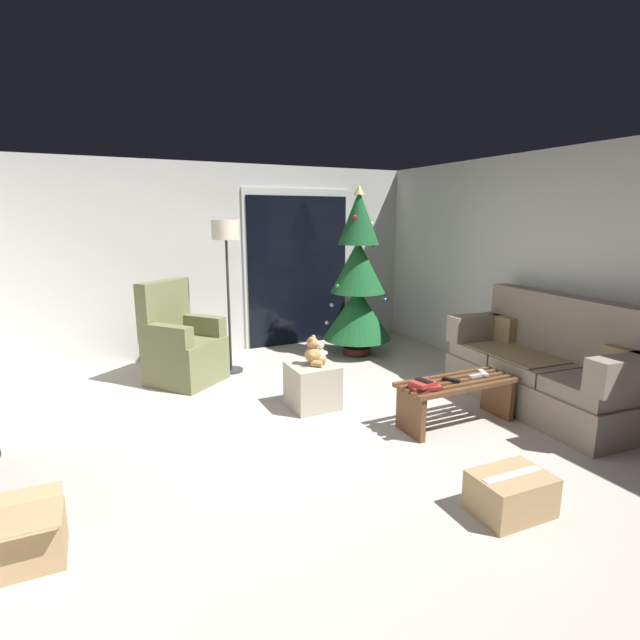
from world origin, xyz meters
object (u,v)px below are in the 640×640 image
(cell_phone, at_px, (424,381))
(teddy_bear_honey, at_px, (313,353))
(floor_lamp, at_px, (226,245))
(remote_black, at_px, (451,380))
(book_stack, at_px, (424,385))
(remote_white, at_px, (483,373))
(christmas_tree, at_px, (358,283))
(armchair, at_px, (181,347))
(teddy_bear_cream_by_tree, at_px, (320,352))
(cardboard_box_open_near_shelf, at_px, (29,539))
(cardboard_box_taped_mid_floor, at_px, (511,494))
(remote_silver, at_px, (476,376))
(ottoman, at_px, (312,386))
(coffee_table, at_px, (457,395))
(couch, at_px, (545,367))

(cell_phone, distance_m, teddy_bear_honey, 1.11)
(teddy_bear_honey, bearing_deg, floor_lamp, 106.45)
(remote_black, height_order, book_stack, book_stack)
(remote_white, relative_size, christmas_tree, 0.07)
(remote_black, height_order, armchair, armchair)
(teddy_bear_cream_by_tree, height_order, cardboard_box_open_near_shelf, cardboard_box_open_near_shelf)
(cardboard_box_taped_mid_floor, bearing_deg, cardboard_box_open_near_shelf, 163.55)
(cardboard_box_taped_mid_floor, bearing_deg, floor_lamp, 102.86)
(armchair, bearing_deg, cell_phone, -54.96)
(remote_black, xyz_separation_m, cell_phone, (-0.33, -0.04, 0.06))
(floor_lamp, relative_size, teddy_bear_honey, 6.25)
(book_stack, bearing_deg, remote_white, 5.84)
(christmas_tree, distance_m, armchair, 2.38)
(cardboard_box_open_near_shelf, bearing_deg, cell_phone, 7.27)
(remote_silver, distance_m, teddy_bear_honey, 1.50)
(remote_white, bearing_deg, remote_silver, 39.09)
(teddy_bear_honey, distance_m, teddy_bear_cream_by_tree, 1.58)
(remote_silver, relative_size, teddy_bear_cream_by_tree, 0.55)
(book_stack, distance_m, cardboard_box_open_near_shelf, 2.90)
(christmas_tree, height_order, cardboard_box_open_near_shelf, christmas_tree)
(armchair, relative_size, ottoman, 2.57)
(ottoman, bearing_deg, coffee_table, -43.19)
(floor_lamp, bearing_deg, coffee_table, -59.28)
(couch, height_order, teddy_bear_cream_by_tree, couch)
(remote_white, bearing_deg, cardboard_box_open_near_shelf, 28.97)
(cardboard_box_taped_mid_floor, bearing_deg, cell_phone, 80.36)
(remote_silver, bearing_deg, floor_lamp, 30.63)
(coffee_table, xyz_separation_m, remote_white, (0.33, 0.03, 0.15))
(coffee_table, xyz_separation_m, cell_phone, (-0.39, -0.03, 0.21))
(remote_black, relative_size, teddy_bear_honey, 0.55)
(christmas_tree, distance_m, ottoman, 2.08)
(remote_black, distance_m, book_stack, 0.33)
(cell_phone, bearing_deg, armchair, 113.63)
(ottoman, xyz_separation_m, cardboard_box_open_near_shelf, (-2.27, -1.32, -0.08))
(armchair, bearing_deg, teddy_bear_cream_by_tree, 0.73)
(remote_black, relative_size, ottoman, 0.35)
(christmas_tree, height_order, floor_lamp, christmas_tree)
(cell_phone, bearing_deg, remote_silver, -8.38)
(couch, relative_size, christmas_tree, 0.90)
(couch, xyz_separation_m, cardboard_box_open_near_shelf, (-4.29, -0.35, -0.26))
(teddy_bear_cream_by_tree, bearing_deg, cardboard_box_taped_mid_floor, -95.45)
(christmas_tree, relative_size, teddy_bear_cream_by_tree, 7.74)
(coffee_table, bearing_deg, cardboard_box_open_near_shelf, -173.03)
(coffee_table, bearing_deg, teddy_bear_cream_by_tree, 96.63)
(floor_lamp, xyz_separation_m, teddy_bear_honey, (0.42, -1.44, -0.96))
(book_stack, relative_size, cell_phone, 1.92)
(ottoman, bearing_deg, remote_white, -34.06)
(remote_silver, height_order, remote_black, same)
(christmas_tree, relative_size, teddy_bear_honey, 7.74)
(couch, bearing_deg, coffee_table, 177.46)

